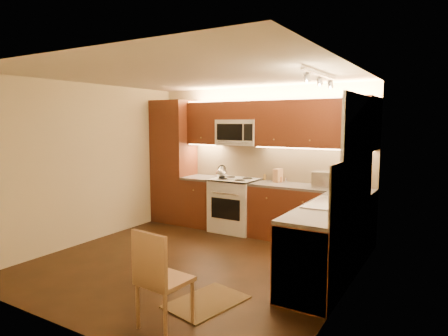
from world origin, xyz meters
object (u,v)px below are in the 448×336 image
Objects in this scene: stove at (235,205)px; sink at (332,198)px; soap_bottle at (363,188)px; kettle at (222,172)px; dining_chair at (165,278)px; knife_block at (278,175)px; microwave at (239,132)px; toaster_oven at (326,179)px.

stove is 2.35m from sink.
soap_bottle is at bearing -9.13° from stove.
kettle is at bearing 154.71° from sink.
dining_chair is at bearing -42.81° from kettle.
knife_block reaches higher than soap_bottle.
knife_block is 1.15× the size of soap_bottle.
sink is 1.81m from knife_block.
stove is 0.98× the size of dining_chair.
knife_block reaches higher than dining_chair.
microwave is 0.75m from kettle.
microwave is 2.48m from sink.
kettle is at bearing 117.75° from dining_chair.
kettle is 1.81m from toaster_oven.
dining_chair is (0.31, -3.33, -0.54)m from knife_block.
sink is 2.10× the size of toaster_oven.
sink is at bearing -32.21° from microwave.
kettle is 0.25× the size of dining_chair.
microwave is 0.88× the size of sink.
dining_chair is at bearing -115.19° from sink.
stove is at bearing 113.66° from dining_chair.
knife_block is at bearing 134.59° from sink.
knife_block is (0.73, 0.03, -0.71)m from microwave.
kettle reaches higher than soap_bottle.
microwave is 0.81× the size of dining_chair.
dining_chair is (-1.18, -2.81, -0.53)m from soap_bottle.
knife_block reaches higher than sink.
knife_block is (0.96, 0.24, -0.03)m from kettle.
toaster_oven is at bearing 109.75° from sink.
microwave is at bearing -167.20° from knife_block.
kettle is (-0.23, -0.07, 0.58)m from stove.
microwave reaches higher than toaster_oven.
toaster_oven is at bearing 86.00° from dining_chair.
sink is at bearing -34.85° from knife_block.
soap_bottle is at bearing -12.50° from microwave.
soap_bottle is (0.22, 0.77, 0.02)m from sink.
sink is 4.44× the size of soap_bottle.
stove is 1.07× the size of sink.
kettle is at bearing 178.68° from soap_bottle.
kettle is (-0.23, -0.21, -0.68)m from microwave.
sink is at bearing -0.31° from kettle.
soap_bottle is (2.22, -0.49, -0.72)m from microwave.
toaster_oven reaches higher than stove.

